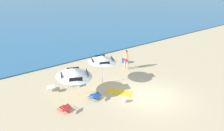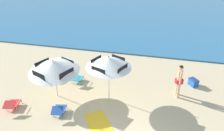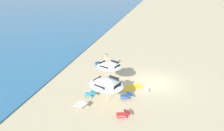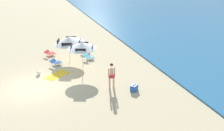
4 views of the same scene
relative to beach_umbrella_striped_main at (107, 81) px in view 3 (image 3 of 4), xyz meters
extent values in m
plane|color=tan|center=(4.01, -3.32, -1.72)|extent=(800.00, 800.00, 0.00)
cylinder|color=silver|center=(0.00, 0.00, -0.72)|extent=(0.04, 0.04, 2.00)
cone|color=white|center=(0.00, 0.00, 0.00)|extent=(2.66, 2.70, 0.80)
cube|color=black|center=(0.34, 0.81, -0.12)|extent=(0.82, 0.37, 0.30)
cube|color=black|center=(-0.81, 0.34, -0.12)|extent=(0.37, 0.82, 0.30)
cube|color=black|center=(-0.34, -0.81, -0.12)|extent=(0.82, 0.37, 0.30)
cube|color=black|center=(0.81, -0.34, -0.12)|extent=(0.37, 0.82, 0.30)
sphere|color=black|center=(0.00, 0.00, 0.31)|extent=(0.06, 0.06, 0.06)
cylinder|color=silver|center=(2.60, 0.42, -0.59)|extent=(0.04, 0.04, 2.26)
cone|color=white|center=(2.60, 0.42, 0.30)|extent=(3.00, 3.00, 0.55)
cube|color=black|center=(2.89, 1.13, 0.19)|extent=(0.71, 0.32, 0.26)
cube|color=black|center=(1.89, 0.71, 0.19)|extent=(0.32, 0.71, 0.26)
cube|color=black|center=(2.30, -0.29, 0.19)|extent=(0.71, 0.32, 0.26)
cube|color=black|center=(3.31, 0.12, 0.19)|extent=(0.32, 0.71, 0.26)
sphere|color=black|center=(2.60, 0.42, 0.57)|extent=(0.06, 0.06, 0.06)
cube|color=teal|center=(0.47, 1.59, -1.52)|extent=(0.56, 0.63, 0.04)
cube|color=teal|center=(0.45, 1.22, -1.30)|extent=(0.52, 0.44, 0.16)
cylinder|color=silver|center=(0.25, 1.89, -1.63)|extent=(0.03, 0.03, 0.18)
cylinder|color=silver|center=(0.74, 1.86, -1.63)|extent=(0.03, 0.03, 0.18)
cylinder|color=silver|center=(0.21, 1.32, -1.63)|extent=(0.03, 0.03, 0.18)
cylinder|color=silver|center=(0.70, 1.29, -1.63)|extent=(0.03, 0.03, 0.18)
cylinder|color=silver|center=(0.19, 1.60, -1.40)|extent=(0.06, 0.54, 0.02)
cylinder|color=silver|center=(0.75, 1.57, -1.40)|extent=(0.06, 0.54, 0.02)
cube|color=white|center=(-1.07, 1.75, -1.52)|extent=(0.66, 0.71, 0.04)
cube|color=white|center=(-1.16, 1.42, -1.30)|extent=(0.58, 0.53, 0.12)
cylinder|color=silver|center=(-1.24, 2.09, -1.63)|extent=(0.03, 0.03, 0.18)
cylinder|color=silver|center=(-0.76, 1.96, -1.63)|extent=(0.03, 0.03, 0.18)
cylinder|color=silver|center=(-1.38, 1.54, -1.63)|extent=(0.03, 0.03, 0.18)
cylinder|color=silver|center=(-0.91, 1.41, -1.63)|extent=(0.03, 0.03, 0.18)
cylinder|color=silver|center=(-1.34, 1.82, -1.40)|extent=(0.16, 0.53, 0.02)
cylinder|color=silver|center=(-0.80, 1.68, -1.40)|extent=(0.16, 0.53, 0.02)
cube|color=red|center=(-1.58, -1.30, -1.52)|extent=(0.64, 0.70, 0.04)
cube|color=red|center=(-1.50, -1.68, -1.31)|extent=(0.57, 0.50, 0.20)
cylinder|color=silver|center=(-1.88, -1.08, -1.63)|extent=(0.03, 0.03, 0.18)
cylinder|color=silver|center=(-1.41, -0.97, -1.63)|extent=(0.03, 0.03, 0.18)
cylinder|color=silver|center=(-1.76, -1.64, -1.63)|extent=(0.03, 0.03, 0.18)
cylinder|color=silver|center=(-1.28, -1.53, -1.63)|extent=(0.03, 0.03, 0.18)
cylinder|color=silver|center=(-1.85, -1.37, -1.40)|extent=(0.14, 0.53, 0.02)
cylinder|color=silver|center=(-1.31, -1.24, -1.40)|extent=(0.14, 0.53, 0.02)
cube|color=#1E4799|center=(0.71, -1.17, -1.52)|extent=(0.64, 0.70, 0.04)
cube|color=#1E4799|center=(0.79, -1.54, -1.31)|extent=(0.57, 0.50, 0.20)
cylinder|color=silver|center=(0.41, -0.94, -1.63)|extent=(0.03, 0.03, 0.18)
cylinder|color=silver|center=(0.89, -0.84, -1.63)|extent=(0.03, 0.03, 0.18)
cylinder|color=silver|center=(0.53, -1.50, -1.63)|extent=(0.03, 0.03, 0.18)
cylinder|color=silver|center=(1.01, -1.39, -1.63)|extent=(0.03, 0.03, 0.18)
cylinder|color=silver|center=(0.43, -1.23, -1.40)|extent=(0.14, 0.53, 0.02)
cylinder|color=silver|center=(0.98, -1.11, -1.40)|extent=(0.14, 0.53, 0.02)
cylinder|color=#D8A87F|center=(5.92, 1.32, -1.30)|extent=(0.12, 0.12, 0.85)
cylinder|color=#D8A87F|center=(5.87, 1.62, -1.30)|extent=(0.12, 0.12, 0.85)
cylinder|color=red|center=(5.90, 1.47, -0.85)|extent=(0.42, 0.42, 0.18)
cylinder|color=#D8A87F|center=(5.90, 1.47, -0.57)|extent=(0.23, 0.23, 0.60)
cylinder|color=#D8A87F|center=(5.93, 1.26, -0.59)|extent=(0.09, 0.09, 0.64)
cylinder|color=#D8A87F|center=(5.86, 1.68, -0.59)|extent=(0.09, 0.09, 0.64)
sphere|color=#D8A87F|center=(5.90, 1.47, -0.12)|extent=(0.23, 0.23, 0.23)
sphere|color=black|center=(5.90, 1.47, -0.09)|extent=(0.21, 0.21, 0.21)
cube|color=#1E56A8|center=(6.78, 2.68, -1.56)|extent=(0.56, 0.59, 0.32)
cube|color=navy|center=(6.78, 2.68, -1.36)|extent=(0.57, 0.61, 0.08)
cylinder|color=black|center=(6.78, 2.68, -1.31)|extent=(0.21, 0.29, 0.02)
sphere|color=white|center=(2.13, -2.79, -1.57)|extent=(0.31, 0.31, 0.31)
cube|color=gold|center=(2.68, -1.53, -1.72)|extent=(1.76, 1.99, 0.01)
camera|label=1|loc=(-6.63, -12.83, 6.23)|focal=37.11mm
camera|label=2|loc=(4.85, -8.17, 4.68)|focal=34.65mm
camera|label=3|loc=(-11.79, -2.93, 6.06)|focal=30.92mm
camera|label=4|loc=(20.42, -3.96, 6.43)|focal=42.66mm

